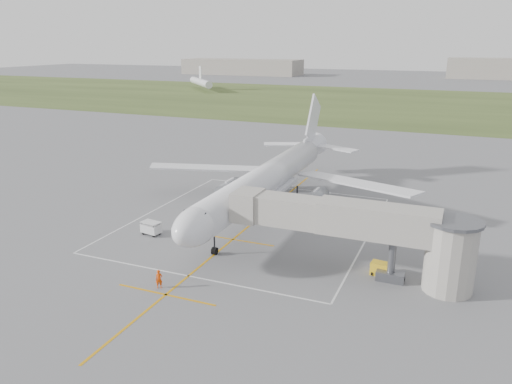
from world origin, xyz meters
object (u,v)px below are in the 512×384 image
at_px(airliner, 267,179).
at_px(ramp_worker_nose, 159,279).
at_px(baggage_cart, 151,228).
at_px(gpu_unit, 380,269).
at_px(ramp_worker_wing, 240,196).
at_px(jet_bridge, 369,230).

height_order(airliner, ramp_worker_nose, airliner).
height_order(baggage_cart, ramp_worker_nose, ramp_worker_nose).
bearing_deg(baggage_cart, gpu_unit, 8.49).
bearing_deg(gpu_unit, airliner, 148.35).
height_order(ramp_worker_nose, ramp_worker_wing, ramp_worker_nose).
height_order(airliner, ramp_worker_wing, airliner).
height_order(baggage_cart, ramp_worker_wing, ramp_worker_wing).
distance_m(airliner, gpu_unit, 21.92).
bearing_deg(ramp_worker_wing, ramp_worker_nose, 153.81).
distance_m(jet_bridge, baggage_cart, 25.47).
xyz_separation_m(airliner, ramp_worker_wing, (-4.89, 2.11, -3.55)).
relative_size(airliner, baggage_cart, 19.32).
height_order(gpu_unit, baggage_cart, baggage_cart).
distance_m(baggage_cart, ramp_worker_wing, 15.78).
bearing_deg(gpu_unit, ramp_worker_wing, 151.32).
distance_m(jet_bridge, gpu_unit, 4.35).
bearing_deg(ramp_worker_nose, airliner, 59.28).
distance_m(airliner, ramp_worker_nose, 24.16).
bearing_deg(ramp_worker_nose, jet_bridge, 1.79).
relative_size(airliner, ramp_worker_nose, 26.56).
bearing_deg(ramp_worker_wing, gpu_unit, -159.72).
bearing_deg(jet_bridge, ramp_worker_wing, 141.55).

